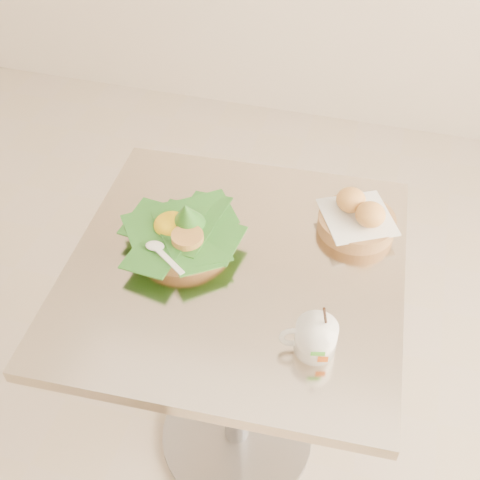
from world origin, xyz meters
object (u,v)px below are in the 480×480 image
(cafe_table, at_px, (236,328))
(bread_basket, at_px, (358,218))
(rice_basket, at_px, (182,231))
(coffee_mug, at_px, (315,337))

(cafe_table, xyz_separation_m, bread_basket, (0.23, 0.18, 0.25))
(cafe_table, relative_size, rice_basket, 2.92)
(cafe_table, distance_m, coffee_mug, 0.36)
(rice_basket, xyz_separation_m, coffee_mug, (0.33, -0.20, 0.00))
(rice_basket, relative_size, coffee_mug, 1.93)
(bread_basket, xyz_separation_m, coffee_mug, (-0.03, -0.35, 0.00))
(cafe_table, height_order, bread_basket, bread_basket)
(bread_basket, bearing_deg, coffee_mug, -95.14)
(rice_basket, bearing_deg, coffee_mug, -31.54)
(cafe_table, relative_size, coffee_mug, 5.64)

